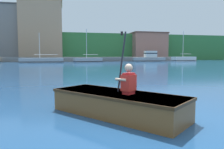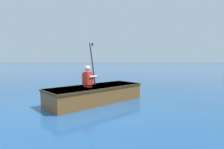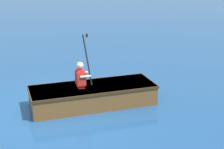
{
  "view_description": "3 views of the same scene",
  "coord_description": "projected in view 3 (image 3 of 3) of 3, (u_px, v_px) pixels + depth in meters",
  "views": [
    {
      "loc": [
        -1.9,
        -3.74,
        1.31
      ],
      "look_at": [
        -0.77,
        1.3,
        0.85
      ],
      "focal_mm": 35.0,
      "sensor_mm": 36.0,
      "label": 1
    },
    {
      "loc": [
        4.61,
        0.93,
        1.28
      ],
      "look_at": [
        -0.77,
        1.3,
        0.85
      ],
      "focal_mm": 28.0,
      "sensor_mm": 36.0,
      "label": 2
    },
    {
      "loc": [
        6.46,
        3.93,
        3.39
      ],
      "look_at": [
        -0.77,
        1.3,
        0.85
      ],
      "focal_mm": 55.0,
      "sensor_mm": 36.0,
      "label": 3
    }
  ],
  "objects": [
    {
      "name": "person_paddler",
      "position": [
        81.0,
        76.0,
        8.19
      ],
      "size": [
        0.46,
        0.46,
        1.3
      ],
      "color": "red",
      "rests_on": "rowboat_foreground"
    },
    {
      "name": "ground_plane",
      "position": [
        49.0,
        112.0,
        8.1
      ],
      "size": [
        300.0,
        300.0,
        0.0
      ],
      "primitive_type": "plane",
      "color": "navy"
    },
    {
      "name": "rowboat_foreground",
      "position": [
        95.0,
        94.0,
        8.45
      ],
      "size": [
        2.76,
        3.07,
        0.5
      ],
      "color": "brown",
      "rests_on": "ground"
    }
  ]
}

